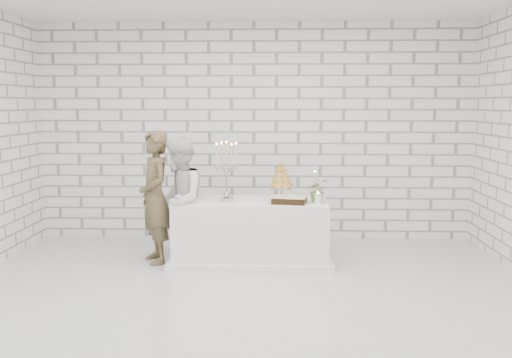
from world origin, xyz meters
name	(u,v)px	position (x,y,z in m)	size (l,w,h in m)	color
ground	(244,298)	(0.00, 0.00, 0.00)	(6.00, 5.00, 0.01)	silver
wall_back	(254,132)	(0.00, 2.50, 1.50)	(6.00, 0.01, 3.00)	white
wall_front	(214,182)	(0.00, -2.50, 1.50)	(6.00, 0.01, 3.00)	white
cake_table	(251,231)	(0.02, 1.25, 0.38)	(1.80, 0.80, 0.75)	white
groom	(155,197)	(-1.12, 1.22, 0.79)	(0.58, 0.38, 1.58)	#3A2F1D
bride	(179,201)	(-0.83, 1.16, 0.76)	(0.74, 0.57, 1.51)	white
candelabra	(227,171)	(-0.27, 1.20, 1.11)	(0.29, 0.29, 0.71)	#A9A9B4
croquembouche	(281,180)	(0.38, 1.38, 0.98)	(0.30, 0.30, 0.47)	#B58231
chocolate_cake	(289,200)	(0.47, 1.09, 0.79)	(0.38, 0.27, 0.08)	black
pillar_candle	(318,199)	(0.79, 1.08, 0.81)	(0.08, 0.08, 0.12)	white
extra_taper	(315,185)	(0.78, 1.44, 0.91)	(0.06, 0.06, 0.32)	beige
flowers	(318,190)	(0.80, 1.19, 0.89)	(0.25, 0.22, 0.28)	#3E6A35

